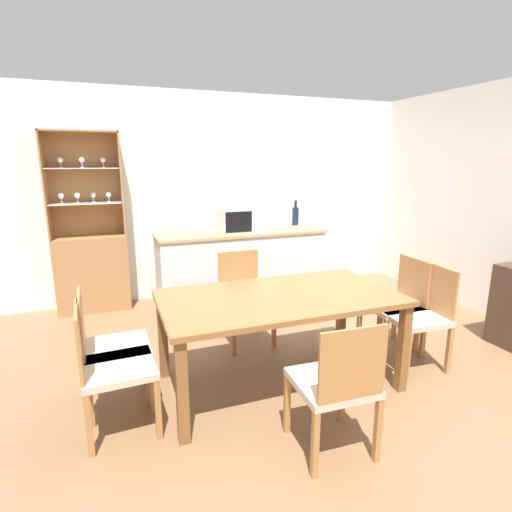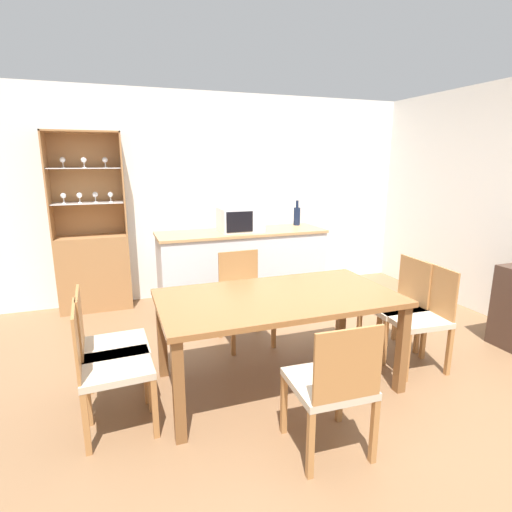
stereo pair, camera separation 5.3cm
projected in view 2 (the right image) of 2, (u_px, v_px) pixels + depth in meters
The scene contains 13 objects.
ground_plane at pixel (315, 389), 3.09m from camera, with size 18.00×18.00×0.00m, color brown.
wall_back at pixel (223, 196), 5.20m from camera, with size 6.80×0.06×2.55m.
kitchen_counter at pixel (242, 269), 4.74m from camera, with size 1.95×0.61×0.93m.
display_cabinet at pixel (94, 259), 4.65m from camera, with size 0.80×0.33×2.04m.
dining_table at pixel (278, 305), 3.02m from camera, with size 1.78×0.97×0.73m.
dining_chair_side_right_far at pixel (397, 305), 3.61m from camera, with size 0.46×0.46×0.87m.
dining_chair_side_left_far at pixel (109, 347), 2.80m from camera, with size 0.46×0.46×0.87m.
dining_chair_head_far at pixel (244, 297), 3.82m from camera, with size 0.45×0.45×0.87m.
dining_chair_head_near at pixel (332, 385), 2.32m from camera, with size 0.46×0.46×0.87m.
dining_chair_side_right_near at pixel (420, 317), 3.34m from camera, with size 0.47×0.47×0.87m.
dining_chair_side_left_near at pixel (108, 366), 2.53m from camera, with size 0.46×0.46×0.87m.
microwave at pixel (240, 219), 4.61m from camera, with size 0.48×0.40×0.27m.
wine_bottle at pixel (297, 216), 5.03m from camera, with size 0.08×0.08×0.31m.
Camera 2 is at (-1.37, -2.45, 1.71)m, focal length 28.00 mm.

